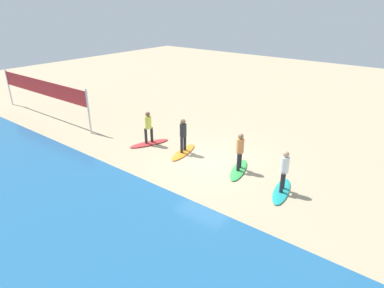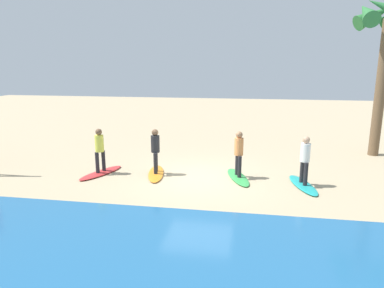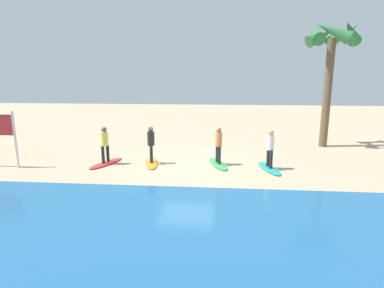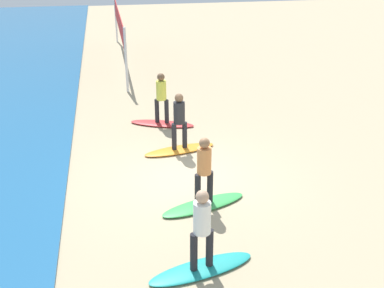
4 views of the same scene
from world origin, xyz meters
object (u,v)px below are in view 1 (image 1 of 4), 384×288
object	(u,v)px
surfer_red	(148,125)
volleyball_net	(42,89)
surfer_green	(240,149)
surfboard_teal	(281,191)
surfer_orange	(183,133)
surfboard_orange	(183,152)
surfboard_green	(239,170)
surfboard_red	(149,143)
surfer_teal	(284,168)

from	to	relation	value
surfer_red	volleyball_net	bearing A→B (deg)	6.64
surfer_green	surfer_red	world-z (taller)	same
surfer_green	volleyball_net	size ratio (longest dim) A/B	0.18
surfboard_teal	surfer_orange	bearing A→B (deg)	-108.45
surfer_green	surfboard_orange	bearing A→B (deg)	1.66
surfboard_orange	surfer_red	bearing A→B (deg)	-95.00
surfboard_green	surfer_orange	xyz separation A→B (m)	(3.04, 0.09, 0.99)
surfboard_teal	surfboard_red	distance (m)	7.32
surfboard_red	surfer_red	xyz separation A→B (m)	(0.00, 0.00, 0.99)
surfer_red	surfboard_teal	bearing A→B (deg)	178.86
surfer_red	surfboard_orange	bearing A→B (deg)	-172.97
surfboard_green	surfboard_orange	xyz separation A→B (m)	(3.04, 0.09, 0.00)
surfboard_teal	surfboard_orange	size ratio (longest dim) A/B	1.00
surfboard_orange	surfboard_green	bearing A→B (deg)	79.64
surfer_orange	surfboard_red	distance (m)	2.30
surfboard_orange	surfer_teal	bearing A→B (deg)	73.61
surfer_green	surfer_red	size ratio (longest dim) A/B	1.00
surfboard_teal	surfer_green	size ratio (longest dim) A/B	1.28
surfboard_teal	surfer_teal	bearing A→B (deg)	-14.08
surfboard_teal	surfboard_red	xyz separation A→B (m)	(7.32, -0.15, 0.00)
surfer_green	surfer_red	xyz separation A→B (m)	(5.11, 0.34, 0.00)
surfer_green	surfer_orange	bearing A→B (deg)	1.66
surfboard_green	surfer_red	bearing A→B (deg)	-104.01
surfer_orange	surfer_red	bearing A→B (deg)	7.03
surfboard_red	surfer_red	distance (m)	0.99
surfer_teal	surfer_red	xyz separation A→B (m)	(7.32, -0.15, 0.00)
surfer_orange	surfer_red	size ratio (longest dim) A/B	1.00
surfboard_green	surfboard_orange	bearing A→B (deg)	-106.18
surfboard_green	surfer_green	world-z (taller)	surfer_green
surfboard_green	surfer_orange	distance (m)	3.20
surfboard_red	surfer_green	bearing A→B (deg)	114.66
surfer_teal	surfboard_orange	size ratio (longest dim) A/B	0.78
surfer_green	surfboard_red	distance (m)	5.22
surfboard_green	surfboard_orange	distance (m)	3.05
surfboard_green	surfer_green	bearing A→B (deg)	-114.97
surfer_teal	surfboard_orange	world-z (taller)	surfer_teal
surfboard_orange	volleyball_net	size ratio (longest dim) A/B	0.23
surfboard_orange	surfer_orange	world-z (taller)	surfer_orange
surfer_teal	surfboard_green	world-z (taller)	surfer_teal
surfboard_teal	surfboard_red	size ratio (longest dim) A/B	1.00
volleyball_net	surfer_green	bearing A→B (deg)	-174.44
surfboard_red	surfer_red	world-z (taller)	surfer_red
surfer_teal	surfboard_green	bearing A→B (deg)	-12.49
surfboard_green	surfboard_red	bearing A→B (deg)	-104.01
surfboard_teal	surfboard_orange	distance (m)	5.27
surfboard_teal	surfboard_green	xyz separation A→B (m)	(2.21, -0.49, 0.00)
surfer_green	surfboard_red	size ratio (longest dim) A/B	0.78
surfboard_teal	surfboard_green	bearing A→B (deg)	-116.58
surfboard_teal	surfboard_green	world-z (taller)	same
surfboard_teal	volleyball_net	bearing A→B (deg)	-101.12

